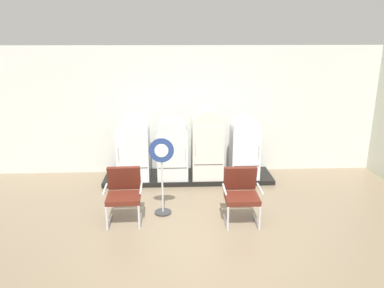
{
  "coord_description": "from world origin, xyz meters",
  "views": [
    {
      "loc": [
        -0.3,
        -5.19,
        3.31
      ],
      "look_at": [
        0.07,
        2.75,
        0.95
      ],
      "focal_mm": 34.83,
      "sensor_mm": 36.0,
      "label": 1
    }
  ],
  "objects_px": {
    "refrigerator_3": "(245,145)",
    "armchair_left": "(124,191)",
    "refrigerator_0": "(133,146)",
    "armchair_right": "(241,192)",
    "refrigerator_2": "(207,141)",
    "sign_stand": "(162,177)",
    "refrigerator_1": "(173,147)"
  },
  "relations": [
    {
      "from": "refrigerator_3",
      "to": "sign_stand",
      "type": "distance_m",
      "value": 2.44
    },
    {
      "from": "armchair_left",
      "to": "sign_stand",
      "type": "height_order",
      "value": "sign_stand"
    },
    {
      "from": "refrigerator_0",
      "to": "sign_stand",
      "type": "xyz_separation_m",
      "value": [
        0.69,
        -1.63,
        -0.14
      ]
    },
    {
      "from": "armchair_right",
      "to": "refrigerator_2",
      "type": "bearing_deg",
      "value": 102.86
    },
    {
      "from": "refrigerator_0",
      "to": "armchair_right",
      "type": "height_order",
      "value": "refrigerator_0"
    },
    {
      "from": "refrigerator_2",
      "to": "refrigerator_3",
      "type": "xyz_separation_m",
      "value": [
        0.86,
        -0.04,
        -0.1
      ]
    },
    {
      "from": "refrigerator_0",
      "to": "armchair_left",
      "type": "relative_size",
      "value": 1.48
    },
    {
      "from": "armchair_left",
      "to": "refrigerator_2",
      "type": "bearing_deg",
      "value": 48.01
    },
    {
      "from": "armchair_left",
      "to": "refrigerator_1",
      "type": "bearing_deg",
      "value": 64.23
    },
    {
      "from": "refrigerator_3",
      "to": "armchair_right",
      "type": "bearing_deg",
      "value": -101.96
    },
    {
      "from": "armchair_right",
      "to": "sign_stand",
      "type": "xyz_separation_m",
      "value": [
        -1.43,
        0.34,
        0.17
      ]
    },
    {
      "from": "refrigerator_2",
      "to": "armchair_left",
      "type": "bearing_deg",
      "value": -131.99
    },
    {
      "from": "refrigerator_0",
      "to": "refrigerator_2",
      "type": "relative_size",
      "value": 0.9
    },
    {
      "from": "refrigerator_1",
      "to": "sign_stand",
      "type": "height_order",
      "value": "refrigerator_1"
    },
    {
      "from": "armchair_left",
      "to": "sign_stand",
      "type": "relative_size",
      "value": 0.66
    },
    {
      "from": "armchair_left",
      "to": "armchair_right",
      "type": "relative_size",
      "value": 1.0
    },
    {
      "from": "refrigerator_0",
      "to": "refrigerator_3",
      "type": "xyz_separation_m",
      "value": [
        2.54,
        -0.04,
        -0.01
      ]
    },
    {
      "from": "refrigerator_0",
      "to": "armchair_right",
      "type": "bearing_deg",
      "value": -42.83
    },
    {
      "from": "refrigerator_1",
      "to": "sign_stand",
      "type": "relative_size",
      "value": 0.94
    },
    {
      "from": "refrigerator_1",
      "to": "refrigerator_3",
      "type": "relative_size",
      "value": 0.98
    },
    {
      "from": "refrigerator_0",
      "to": "armchair_right",
      "type": "relative_size",
      "value": 1.48
    },
    {
      "from": "refrigerator_1",
      "to": "armchair_right",
      "type": "height_order",
      "value": "refrigerator_1"
    },
    {
      "from": "armchair_left",
      "to": "sign_stand",
      "type": "xyz_separation_m",
      "value": [
        0.69,
        0.23,
        0.17
      ]
    },
    {
      "from": "refrigerator_1",
      "to": "sign_stand",
      "type": "distance_m",
      "value": 1.61
    },
    {
      "from": "refrigerator_3",
      "to": "armchair_left",
      "type": "bearing_deg",
      "value": -144.28
    },
    {
      "from": "refrigerator_3",
      "to": "armchair_left",
      "type": "xyz_separation_m",
      "value": [
        -2.53,
        -1.82,
        -0.3
      ]
    },
    {
      "from": "refrigerator_0",
      "to": "armchair_left",
      "type": "distance_m",
      "value": 1.88
    },
    {
      "from": "refrigerator_0",
      "to": "armchair_left",
      "type": "xyz_separation_m",
      "value": [
        0.0,
        -1.86,
        -0.31
      ]
    },
    {
      "from": "refrigerator_0",
      "to": "refrigerator_3",
      "type": "height_order",
      "value": "refrigerator_0"
    },
    {
      "from": "refrigerator_2",
      "to": "armchair_right",
      "type": "xyz_separation_m",
      "value": [
        0.45,
        -1.97,
        -0.4
      ]
    },
    {
      "from": "refrigerator_1",
      "to": "sign_stand",
      "type": "bearing_deg",
      "value": -96.79
    },
    {
      "from": "refrigerator_3",
      "to": "armchair_right",
      "type": "xyz_separation_m",
      "value": [
        -0.41,
        -1.93,
        -0.3
      ]
    }
  ]
}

